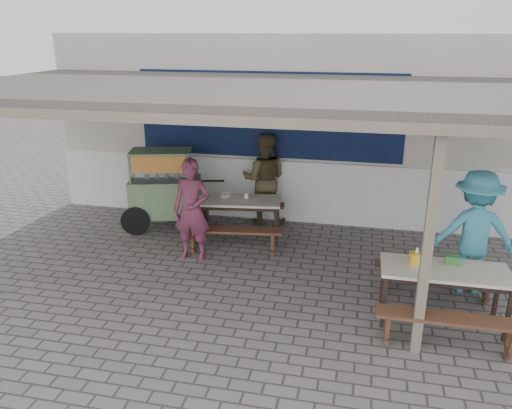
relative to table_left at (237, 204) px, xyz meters
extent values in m
plane|color=slate|center=(0.52, -1.84, -0.67)|extent=(60.00, 60.00, 0.00)
cube|color=silver|center=(0.52, 1.76, 1.08)|extent=(9.00, 1.20, 3.50)
cube|color=white|center=(0.52, 1.13, -0.07)|extent=(9.00, 0.10, 1.20)
cube|color=#0F214A|center=(0.32, 1.14, 1.38)|extent=(5.00, 0.03, 1.60)
cube|color=#554D48|center=(0.52, -0.84, 2.08)|extent=(9.00, 4.20, 0.12)
cube|color=gray|center=(0.52, -2.89, 1.98)|extent=(9.00, 0.12, 0.12)
cube|color=gray|center=(2.87, -2.74, 0.68)|extent=(0.11, 0.11, 2.70)
cube|color=white|center=(0.00, 0.00, 0.06)|extent=(1.61, 0.87, 0.04)
cube|color=black|center=(0.00, 0.00, 0.00)|extent=(1.50, 0.76, 0.06)
cube|color=black|center=(-0.66, -0.37, -0.32)|extent=(0.05, 0.05, 0.71)
cube|color=black|center=(0.74, -0.17, -0.32)|extent=(0.05, 0.05, 0.71)
cube|color=black|center=(-0.74, 0.17, -0.32)|extent=(0.05, 0.05, 0.71)
cube|color=black|center=(0.66, 0.37, -0.32)|extent=(0.05, 0.05, 0.71)
cube|color=brown|center=(0.09, -0.63, -0.24)|extent=(1.66, 0.50, 0.04)
cube|color=brown|center=(-0.57, -0.72, -0.47)|extent=(0.09, 0.28, 0.41)
cube|color=brown|center=(0.75, -0.54, -0.47)|extent=(0.09, 0.28, 0.41)
cube|color=brown|center=(-0.09, 0.63, -0.24)|extent=(1.66, 0.50, 0.04)
cube|color=brown|center=(-0.75, 0.54, -0.47)|extent=(0.09, 0.28, 0.41)
cube|color=brown|center=(0.57, 0.72, -0.47)|extent=(0.09, 0.28, 0.41)
cube|color=white|center=(3.21, -2.04, 0.06)|extent=(1.56, 0.69, 0.04)
cube|color=black|center=(3.21, -2.04, 0.00)|extent=(1.46, 0.59, 0.06)
cube|color=black|center=(2.49, -2.32, -0.32)|extent=(0.05, 0.05, 0.71)
cube|color=black|center=(3.93, -2.32, -0.32)|extent=(0.05, 0.05, 0.71)
cube|color=black|center=(2.49, -1.76, -0.32)|extent=(0.05, 0.05, 0.71)
cube|color=black|center=(3.93, -1.75, -0.32)|extent=(0.05, 0.05, 0.71)
cube|color=brown|center=(3.21, -2.67, -0.24)|extent=(1.66, 0.29, 0.04)
cube|color=brown|center=(2.53, -2.68, -0.47)|extent=(0.05, 0.28, 0.41)
cube|color=brown|center=(3.89, -2.67, -0.47)|extent=(0.05, 0.28, 0.41)
cube|color=brown|center=(3.21, -1.40, -0.24)|extent=(1.66, 0.29, 0.04)
cube|color=brown|center=(2.53, -1.41, -0.47)|extent=(0.05, 0.28, 0.41)
cube|color=brown|center=(3.89, -1.40, -0.47)|extent=(0.05, 0.28, 0.41)
cube|color=#759C68|center=(-1.44, 0.26, -0.05)|extent=(1.41, 0.98, 0.67)
cube|color=#759C68|center=(-1.44, 0.26, -0.41)|extent=(1.36, 0.93, 0.05)
cylinder|color=black|center=(-1.86, -0.22, -0.41)|extent=(0.53, 0.18, 0.53)
cylinder|color=black|center=(-0.84, 0.05, -0.41)|extent=(0.53, 0.18, 0.53)
cube|color=silver|center=(-1.49, 0.25, 0.54)|extent=(1.16, 0.82, 0.52)
cube|color=#759C68|center=(-1.49, 0.25, 0.81)|extent=(1.21, 0.87, 0.04)
cube|color=red|center=(-1.41, -0.04, 0.63)|extent=(0.93, 0.26, 0.30)
cylinder|color=black|center=(-0.71, 0.46, 0.23)|extent=(0.65, 0.21, 0.04)
imported|color=brown|center=(-0.50, -0.92, 0.17)|extent=(0.61, 0.41, 1.67)
imported|color=brown|center=(0.30, 0.91, 0.21)|extent=(0.91, 0.74, 1.76)
imported|color=#43A4BA|center=(3.69, -1.07, 0.22)|extent=(1.20, 0.76, 1.78)
cube|color=gold|center=(2.86, -1.96, 0.15)|extent=(0.17, 0.17, 0.15)
cube|color=#377B38|center=(3.31, -1.88, 0.14)|extent=(0.18, 0.13, 0.11)
cylinder|color=silver|center=(0.14, 0.13, 0.12)|extent=(0.08, 0.08, 0.09)
imported|color=white|center=(-0.24, 0.11, 0.10)|extent=(0.26, 0.26, 0.05)
camera|label=1|loc=(2.11, -8.00, 2.89)|focal=35.00mm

